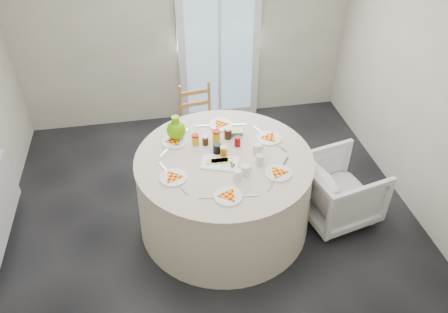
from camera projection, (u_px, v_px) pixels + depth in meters
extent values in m
plane|color=black|center=(214.00, 223.00, 4.30)|extent=(4.00, 4.00, 0.00)
cube|color=#BCB5A3|center=(184.00, 20.00, 5.06)|extent=(4.00, 0.02, 2.60)
cube|color=#BCB5A3|center=(438.00, 88.00, 3.79)|extent=(0.02, 4.00, 2.60)
cube|color=silver|center=(219.00, 40.00, 5.23)|extent=(1.00, 0.08, 2.10)
cylinder|color=beige|center=(224.00, 192.00, 4.10)|extent=(1.64, 1.64, 0.83)
imported|color=silver|center=(340.00, 184.00, 4.17)|extent=(0.78, 0.81, 0.70)
cube|color=#088A91|center=(236.00, 135.00, 4.13)|extent=(0.14, 0.11, 0.05)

